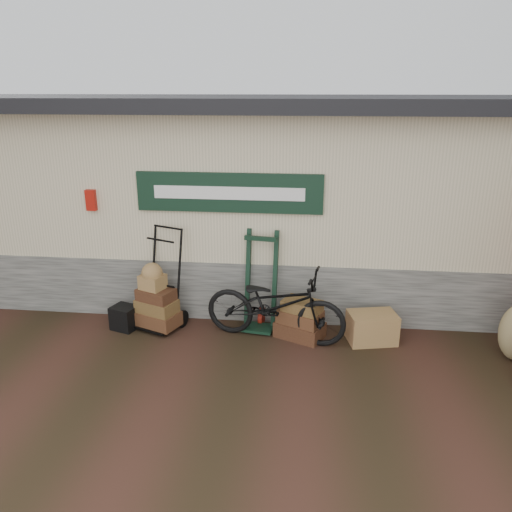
% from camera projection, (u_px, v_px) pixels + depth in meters
% --- Properties ---
extents(ground, '(80.00, 80.00, 0.00)m').
position_uv_depth(ground, '(242.00, 354.00, 6.57)').
color(ground, black).
rests_on(ground, ground).
extents(station_building, '(14.40, 4.10, 3.20)m').
position_uv_depth(station_building, '(262.00, 192.00, 8.63)').
color(station_building, '#4C4C47').
rests_on(station_building, ground).
extents(porter_trolley, '(0.90, 0.80, 1.49)m').
position_uv_depth(porter_trolley, '(163.00, 277.00, 7.15)').
color(porter_trolley, black).
rests_on(porter_trolley, ground).
extents(green_barrow, '(0.58, 0.51, 1.44)m').
position_uv_depth(green_barrow, '(260.00, 281.00, 7.09)').
color(green_barrow, black).
rests_on(green_barrow, ground).
extents(suitcase_stack, '(0.75, 0.63, 0.57)m').
position_uv_depth(suitcase_stack, '(300.00, 318.00, 6.93)').
color(suitcase_stack, '#3E1F13').
rests_on(suitcase_stack, ground).
extents(wicker_hamper, '(0.71, 0.54, 0.42)m').
position_uv_depth(wicker_hamper, '(372.00, 327.00, 6.83)').
color(wicker_hamper, olive).
rests_on(wicker_hamper, ground).
extents(black_trunk, '(0.42, 0.39, 0.34)m').
position_uv_depth(black_trunk, '(125.00, 318.00, 7.21)').
color(black_trunk, black).
rests_on(black_trunk, ground).
extents(bicycle, '(1.04, 2.06, 1.14)m').
position_uv_depth(bicycle, '(275.00, 301.00, 6.79)').
color(bicycle, black).
rests_on(bicycle, ground).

